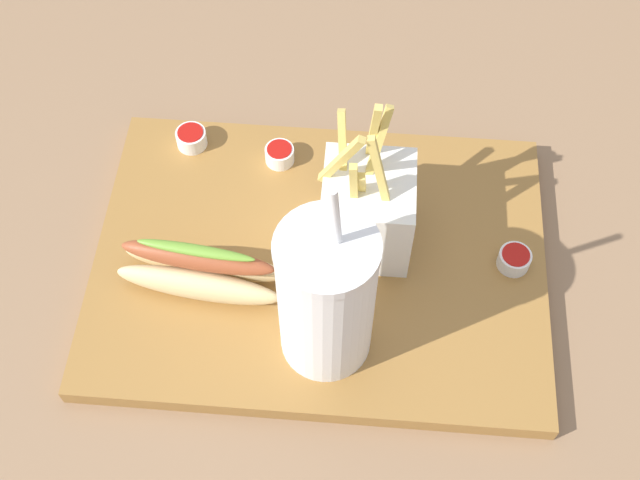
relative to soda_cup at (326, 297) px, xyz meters
The scene contains 8 objects.
ground_plane 0.15m from the soda_cup, 97.91° to the left, with size 2.40×2.40×0.02m, color #8C6B4C.
food_tray 0.13m from the soda_cup, 97.91° to the left, with size 0.45×0.33×0.02m, color olive.
soda_cup is the anchor object (origin of this frame).
fries_basket 0.13m from the soda_cup, 75.49° to the left, with size 0.09×0.09×0.17m.
hot_dog_1 0.15m from the soda_cup, 157.21° to the left, with size 0.16×0.07×0.07m.
ketchup_cup_1 0.23m from the soda_cup, 107.38° to the left, with size 0.03×0.03×0.02m.
ketchup_cup_2 0.28m from the soda_cup, 126.11° to the left, with size 0.03×0.03×0.02m.
ketchup_cup_3 0.22m from the soda_cup, 28.69° to the left, with size 0.03×0.03×0.02m.
Camera 1 is at (0.03, -0.42, 0.71)m, focal length 45.93 mm.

